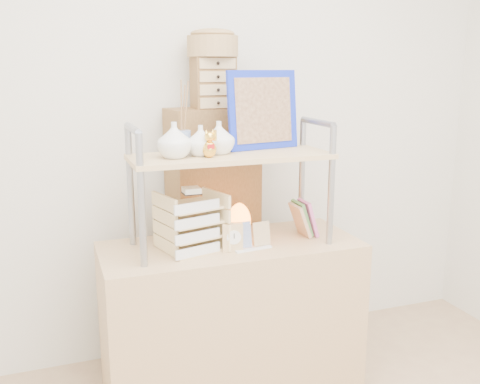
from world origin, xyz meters
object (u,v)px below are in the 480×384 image
(desk, at_px, (232,318))
(cabinet, at_px, (214,236))
(salt_lamp, at_px, (239,222))
(letter_tray, at_px, (192,225))

(desk, distance_m, cabinet, 0.48)
(desk, height_order, salt_lamp, salt_lamp)
(cabinet, relative_size, salt_lamp, 7.34)
(desk, height_order, cabinet, cabinet)
(cabinet, xyz_separation_m, salt_lamp, (0.02, -0.34, 0.17))
(desk, bearing_deg, cabinet, 85.81)
(desk, bearing_deg, letter_tray, -172.89)
(cabinet, distance_m, salt_lamp, 0.38)
(desk, relative_size, cabinet, 0.89)
(letter_tray, xyz_separation_m, salt_lamp, (0.24, 0.05, -0.02))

